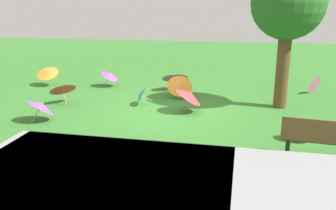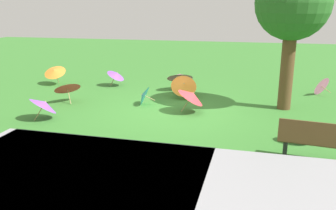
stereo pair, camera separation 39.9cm
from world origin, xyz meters
TOP-DOWN VIEW (x-y plane):
  - ground at (0.00, 0.00)m, footprint 40.00×40.00m
  - park_bench at (-3.51, 2.99)m, footprint 1.65×0.71m
  - shade_tree at (-3.18, -0.94)m, footprint 2.12×2.12m
  - parasol_pink_0 at (-4.54, -2.96)m, footprint 0.74×0.76m
  - parasol_pink_1 at (0.35, -2.65)m, footprint 1.16×1.14m
  - parasol_red_0 at (-0.52, 0.06)m, footprint 0.89×0.92m
  - parasol_purple_0 at (3.33, 1.55)m, footprint 1.08×1.09m
  - parasol_red_1 at (3.56, -0.21)m, footprint 1.14×1.13m
  - parasol_orange_1 at (-0.02, -1.43)m, footprint 1.02×0.94m
  - parasol_teal_0 at (1.10, -0.45)m, footprint 0.57×0.66m
  - parasol_purple_1 at (-3.32, 1.91)m, footprint 0.74×0.71m
  - parasol_orange_3 at (5.26, -2.47)m, footprint 0.86×0.83m
  - parasol_purple_2 at (2.84, -2.76)m, footprint 0.74×0.76m

SIDE VIEW (x-z plane):
  - ground at x=0.00m, z-range 0.00..0.00m
  - parasol_purple_1 at x=-3.32m, z-range 0.02..0.53m
  - parasol_teal_0 at x=1.10m, z-range 0.00..0.62m
  - parasol_pink_0 at x=-4.54m, z-range 0.00..0.67m
  - parasol_purple_0 at x=3.33m, z-range 0.07..0.79m
  - parasol_purple_2 at x=2.84m, z-range 0.11..0.80m
  - park_bench at x=-3.51m, z-range 0.01..0.92m
  - parasol_orange_1 at x=-0.02m, z-range 0.06..0.88m
  - parasol_red_1 at x=3.56m, z-range 0.11..0.89m
  - parasol_pink_1 at x=0.35m, z-range 0.11..0.91m
  - parasol_red_0 at x=-0.52m, z-range 0.11..0.92m
  - parasol_orange_3 at x=5.26m, z-range 0.14..0.92m
  - shade_tree at x=-3.18m, z-range 0.95..5.10m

